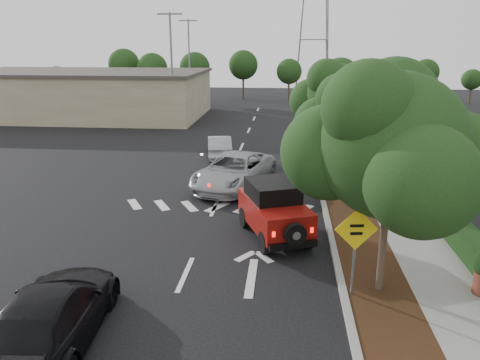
# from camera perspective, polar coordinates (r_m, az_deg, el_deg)

# --- Properties ---
(ground) EXTENTS (120.00, 120.00, 0.00)m
(ground) POSITION_cam_1_polar(r_m,az_deg,el_deg) (14.45, -6.69, -11.35)
(ground) COLOR black
(ground) RESTS_ON ground
(curb) EXTENTS (0.20, 70.00, 0.15)m
(curb) POSITION_cam_1_polar(r_m,az_deg,el_deg) (25.41, 9.29, 1.10)
(curb) COLOR #9E9B93
(curb) RESTS_ON ground
(planting_strip) EXTENTS (1.80, 70.00, 0.12)m
(planting_strip) POSITION_cam_1_polar(r_m,az_deg,el_deg) (25.50, 11.53, 1.00)
(planting_strip) COLOR black
(planting_strip) RESTS_ON ground
(sidewalk) EXTENTS (2.00, 70.00, 0.12)m
(sidewalk) POSITION_cam_1_polar(r_m,az_deg,el_deg) (25.77, 15.74, 0.87)
(sidewalk) COLOR gray
(sidewalk) RESTS_ON ground
(hedge) EXTENTS (0.80, 70.00, 0.80)m
(hedge) POSITION_cam_1_polar(r_m,az_deg,el_deg) (25.97, 18.83, 1.50)
(hedge) COLOR black
(hedge) RESTS_ON ground
(commercial_building) EXTENTS (22.00, 12.00, 4.00)m
(commercial_building) POSITION_cam_1_polar(r_m,az_deg,el_deg) (46.71, -18.54, 9.85)
(commercial_building) COLOR gray
(commercial_building) RESTS_ON ground
(transmission_tower) EXTENTS (7.00, 4.00, 28.00)m
(transmission_tower) POSITION_cam_1_polar(r_m,az_deg,el_deg) (60.91, 8.65, 9.96)
(transmission_tower) COLOR slate
(transmission_tower) RESTS_ON ground
(street_tree_near) EXTENTS (3.80, 3.80, 5.92)m
(street_tree_near) POSITION_cam_1_polar(r_m,az_deg,el_deg) (13.99, 16.52, -12.98)
(street_tree_near) COLOR black
(street_tree_near) RESTS_ON ground
(street_tree_mid) EXTENTS (3.20, 3.20, 5.32)m
(street_tree_mid) POSITION_cam_1_polar(r_m,az_deg,el_deg) (20.30, 13.00, -3.29)
(street_tree_mid) COLOR black
(street_tree_mid) RESTS_ON ground
(street_tree_far) EXTENTS (3.40, 3.40, 5.62)m
(street_tree_far) POSITION_cam_1_polar(r_m,az_deg,el_deg) (26.47, 11.32, 1.45)
(street_tree_far) COLOR black
(street_tree_far) RESTS_ON ground
(light_pole_a) EXTENTS (2.00, 0.22, 9.00)m
(light_pole_a) POSITION_cam_1_polar(r_m,az_deg,el_deg) (40.16, -8.03, 6.69)
(light_pole_a) COLOR slate
(light_pole_a) RESTS_ON ground
(light_pole_b) EXTENTS (2.00, 0.22, 9.00)m
(light_pole_b) POSITION_cam_1_polar(r_m,az_deg,el_deg) (51.96, -6.03, 8.96)
(light_pole_b) COLOR slate
(light_pole_b) RESTS_ON ground
(red_jeep) EXTENTS (2.87, 4.06, 1.99)m
(red_jeep) POSITION_cam_1_polar(r_m,az_deg,el_deg) (16.73, 4.03, -3.52)
(red_jeep) COLOR black
(red_jeep) RESTS_ON ground
(silver_suv_ahead) EXTENTS (4.15, 6.24, 1.59)m
(silver_suv_ahead) POSITION_cam_1_polar(r_m,az_deg,el_deg) (22.35, -0.71, 1.11)
(silver_suv_ahead) COLOR #9FA2A6
(silver_suv_ahead) RESTS_ON ground
(black_suv_oncoming) EXTENTS (2.50, 5.27, 1.48)m
(black_suv_oncoming) POSITION_cam_1_polar(r_m,az_deg,el_deg) (11.89, -22.01, -15.04)
(black_suv_oncoming) COLOR black
(black_suv_oncoming) RESTS_ON ground
(silver_sedan_oncoming) EXTENTS (2.04, 4.12, 1.30)m
(silver_sedan_oncoming) POSITION_cam_1_polar(r_m,az_deg,el_deg) (28.41, -2.53, 4.13)
(silver_sedan_oncoming) COLOR #9A9BA1
(silver_sedan_oncoming) RESTS_ON ground
(parked_suv) EXTENTS (4.33, 1.79, 1.47)m
(parked_suv) POSITION_cam_1_polar(r_m,az_deg,el_deg) (39.90, -11.61, 7.52)
(parked_suv) COLOR #93969A
(parked_suv) RESTS_ON ground
(speed_hump_sign) EXTENTS (1.15, 0.19, 2.47)m
(speed_hump_sign) POSITION_cam_1_polar(r_m,az_deg,el_deg) (12.77, 13.90, -7.12)
(speed_hump_sign) COLOR slate
(speed_hump_sign) RESTS_ON ground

